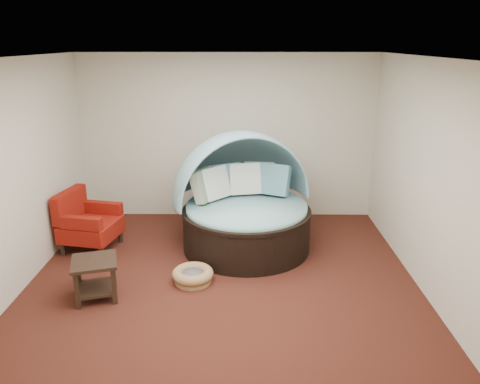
{
  "coord_description": "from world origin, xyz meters",
  "views": [
    {
      "loc": [
        0.27,
        -5.37,
        2.99
      ],
      "look_at": [
        0.22,
        0.6,
        1.04
      ],
      "focal_mm": 35.0,
      "sensor_mm": 36.0,
      "label": 1
    }
  ],
  "objects_px": {
    "red_armchair": "(87,222)",
    "side_table": "(95,274)",
    "canopy_daybed": "(244,195)",
    "pet_basket": "(193,275)"
  },
  "relations": [
    {
      "from": "side_table",
      "to": "canopy_daybed",
      "type": "bearing_deg",
      "value": 40.95
    },
    {
      "from": "canopy_daybed",
      "to": "red_armchair",
      "type": "height_order",
      "value": "canopy_daybed"
    },
    {
      "from": "red_armchair",
      "to": "side_table",
      "type": "xyz_separation_m",
      "value": [
        0.55,
        -1.42,
        -0.09
      ]
    },
    {
      "from": "canopy_daybed",
      "to": "side_table",
      "type": "xyz_separation_m",
      "value": [
        -1.78,
        -1.55,
        -0.49
      ]
    },
    {
      "from": "canopy_daybed",
      "to": "side_table",
      "type": "relative_size",
      "value": 3.84
    },
    {
      "from": "side_table",
      "to": "pet_basket",
      "type": "bearing_deg",
      "value": 18.88
    },
    {
      "from": "red_armchair",
      "to": "side_table",
      "type": "bearing_deg",
      "value": -57.43
    },
    {
      "from": "canopy_daybed",
      "to": "side_table",
      "type": "distance_m",
      "value": 2.41
    },
    {
      "from": "pet_basket",
      "to": "red_armchair",
      "type": "xyz_separation_m",
      "value": [
        -1.67,
        1.03,
        0.32
      ]
    },
    {
      "from": "canopy_daybed",
      "to": "red_armchair",
      "type": "relative_size",
      "value": 2.74
    }
  ]
}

